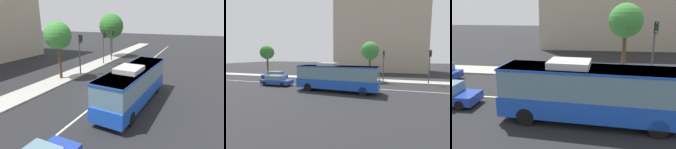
{
  "view_description": "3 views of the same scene",
  "coord_description": "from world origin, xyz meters",
  "views": [
    {
      "loc": [
        -13.48,
        -7.32,
        6.9
      ],
      "look_at": [
        0.94,
        -0.59,
        2.15
      ],
      "focal_mm": 29.63,
      "sensor_mm": 36.0,
      "label": 1
    },
    {
      "loc": [
        6.64,
        -21.63,
        4.36
      ],
      "look_at": [
        -0.03,
        -0.81,
        1.83
      ],
      "focal_mm": 26.5,
      "sensor_mm": 36.0,
      "label": 2
    },
    {
      "loc": [
        0.8,
        -14.98,
        6.04
      ],
      "look_at": [
        -1.4,
        0.01,
        1.89
      ],
      "focal_mm": 37.64,
      "sensor_mm": 36.0,
      "label": 3
    }
  ],
  "objects": [
    {
      "name": "ground_plane",
      "position": [
        0.0,
        0.0,
        0.0
      ],
      "size": [
        160.0,
        160.0,
        0.0
      ],
      "primitive_type": "plane",
      "color": "black"
    },
    {
      "name": "sidewalk_kerb",
      "position": [
        0.0,
        7.12,
        0.07
      ],
      "size": [
        80.0,
        2.92,
        0.14
      ],
      "primitive_type": "cube",
      "color": "#9E9B93",
      "rests_on": "ground_plane"
    },
    {
      "name": "lane_centre_line",
      "position": [
        0.0,
        0.0,
        0.01
      ],
      "size": [
        76.0,
        0.16,
        0.01
      ],
      "primitive_type": "cube",
      "color": "silver",
      "rests_on": "ground_plane"
    },
    {
      "name": "transit_bus",
      "position": [
        0.49,
        -2.85,
        1.81
      ],
      "size": [
        10.12,
        3.02,
        3.46
      ],
      "rotation": [
        0.0,
        0.0,
        -0.05
      ],
      "color": "#1947B7",
      "rests_on": "ground_plane"
    },
    {
      "name": "traffic_light_near_corner",
      "position": [
        12.17,
        6.02,
        3.56
      ],
      "size": [
        0.33,
        0.62,
        5.2
      ],
      "rotation": [
        0.0,
        0.0,
        -1.59
      ],
      "color": "#47474C",
      "rests_on": "ground_plane"
    },
    {
      "name": "traffic_light_mid_block",
      "position": [
        5.51,
        5.85,
        3.56
      ],
      "size": [
        0.33,
        0.62,
        5.2
      ],
      "rotation": [
        0.0,
        0.0,
        -1.55
      ],
      "color": "#47474C",
      "rests_on": "ground_plane"
    },
    {
      "name": "traffic_light_far_corner",
      "position": [
        15.13,
        5.97,
        3.56
      ],
      "size": [
        0.32,
        0.62,
        5.2
      ],
      "rotation": [
        0.0,
        0.0,
        -1.56
      ],
      "color": "#47474C",
      "rests_on": "ground_plane"
    },
    {
      "name": "street_tree_kerbside_centre",
      "position": [
        3.17,
        7.2,
        5.1
      ],
      "size": [
        3.1,
        3.1,
        6.7
      ],
      "color": "#4C3823",
      "rests_on": "ground_plane"
    },
    {
      "name": "street_tree_kerbside_right",
      "position": [
        18.28,
        7.62,
        5.7
      ],
      "size": [
        4.43,
        4.43,
        7.94
      ],
      "color": "#4C3823",
      "rests_on": "ground_plane"
    }
  ]
}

